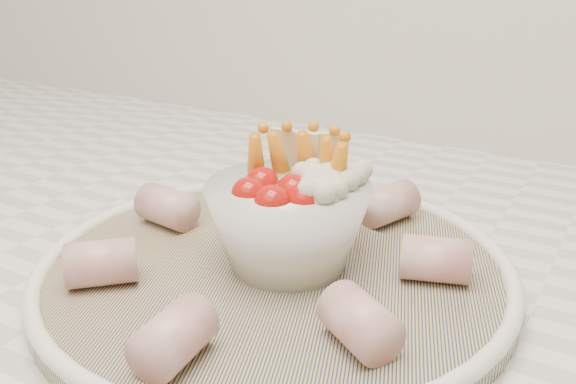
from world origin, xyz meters
The scene contains 3 objects.
serving_platter centered at (0.11, 1.35, 0.93)m, with size 0.45×0.45×0.02m.
veggie_bowl centered at (0.12, 1.36, 0.97)m, with size 0.12×0.12×0.10m.
cured_meat_rolls centered at (0.11, 1.35, 0.95)m, with size 0.28×0.30×0.03m.
Camera 1 is at (0.33, 0.99, 1.16)m, focal length 40.00 mm.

